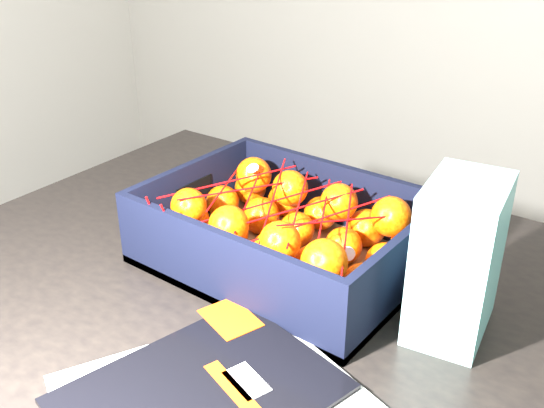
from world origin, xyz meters
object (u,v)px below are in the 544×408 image
Objects in this scene: table at (309,347)px; produce_crate at (284,242)px; retail_carton at (458,259)px; magazine_stack at (208,402)px.

table is 0.16m from produce_crate.
magazine_stack is at bearing -125.83° from retail_carton.
retail_carton is at bearing 63.41° from magazine_stack.
magazine_stack reaches higher than table.
produce_crate is 0.27m from retail_carton.
table is at bearing -176.19° from retail_carton.
magazine_stack is at bearing -68.82° from produce_crate.
magazine_stack is (0.04, -0.25, 0.11)m from table.
retail_carton reaches higher than produce_crate.
table is 0.28m from magazine_stack.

